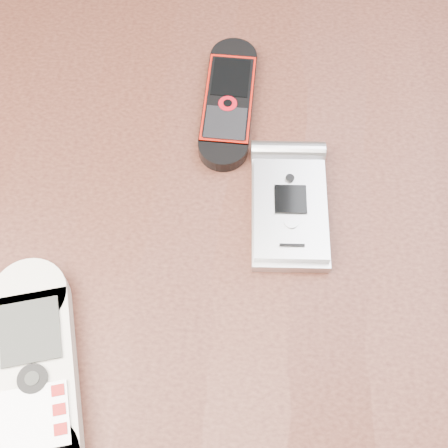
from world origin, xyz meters
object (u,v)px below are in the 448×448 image
(nokia_black_red, at_px, (229,101))
(motorola_razr, at_px, (290,207))
(nokia_white, at_px, (36,373))
(table, at_px, (218,283))

(nokia_black_red, distance_m, motorola_razr, 0.11)
(nokia_white, relative_size, nokia_black_red, 1.23)
(nokia_white, height_order, nokia_black_red, nokia_white)
(nokia_white, height_order, motorola_razr, same)
(motorola_razr, bearing_deg, table, -163.97)
(table, height_order, nokia_white, nokia_white)
(nokia_white, relative_size, motorola_razr, 1.45)
(table, bearing_deg, motorola_razr, 18.48)
(nokia_black_red, height_order, motorola_razr, motorola_razr)
(table, relative_size, motorola_razr, 11.03)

